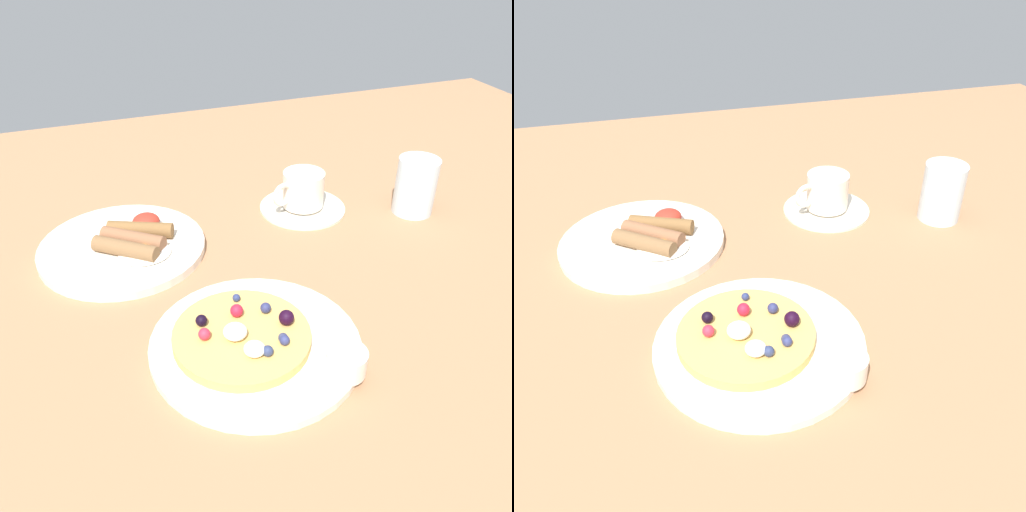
% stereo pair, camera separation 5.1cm
% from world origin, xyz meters
% --- Properties ---
extents(ground_plane, '(1.99, 1.49, 0.03)m').
position_xyz_m(ground_plane, '(0.00, 0.00, -0.01)').
color(ground_plane, '#A1714D').
extents(pancake_plate, '(0.26, 0.26, 0.01)m').
position_xyz_m(pancake_plate, '(-0.03, -0.13, 0.01)').
color(pancake_plate, white).
rests_on(pancake_plate, ground_plane).
extents(pancake_with_berries, '(0.17, 0.17, 0.03)m').
position_xyz_m(pancake_with_berries, '(-0.04, -0.13, 0.02)').
color(pancake_with_berries, '#DBAA57').
rests_on(pancake_with_berries, pancake_plate).
extents(syrup_ramekin, '(0.05, 0.05, 0.03)m').
position_xyz_m(syrup_ramekin, '(0.05, -0.22, 0.03)').
color(syrup_ramekin, white).
rests_on(syrup_ramekin, pancake_plate).
extents(breakfast_plate, '(0.25, 0.25, 0.01)m').
position_xyz_m(breakfast_plate, '(-0.15, 0.14, 0.01)').
color(breakfast_plate, white).
rests_on(breakfast_plate, ground_plane).
extents(fried_breakfast, '(0.13, 0.13, 0.03)m').
position_xyz_m(fried_breakfast, '(-0.12, 0.13, 0.02)').
color(fried_breakfast, brown).
rests_on(fried_breakfast, breakfast_plate).
extents(coffee_saucer, '(0.15, 0.15, 0.01)m').
position_xyz_m(coffee_saucer, '(0.17, 0.17, 0.00)').
color(coffee_saucer, '#F0E5CF').
rests_on(coffee_saucer, ground_plane).
extents(coffee_cup, '(0.10, 0.07, 0.06)m').
position_xyz_m(coffee_cup, '(0.17, 0.17, 0.04)').
color(coffee_cup, white).
rests_on(coffee_cup, coffee_saucer).
extents(water_glass, '(0.07, 0.07, 0.10)m').
position_xyz_m(water_glass, '(0.35, 0.10, 0.05)').
color(water_glass, silver).
rests_on(water_glass, ground_plane).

